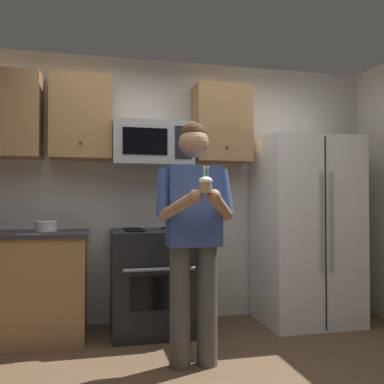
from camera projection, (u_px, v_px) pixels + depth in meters
The scene contains 9 objects.
wall_back at pixel (163, 190), 4.19m from camera, with size 4.40×0.10×2.60m, color beige.
oven_range at pixel (154, 280), 3.75m from camera, with size 0.76×0.70×0.93m.
microwave at pixel (152, 144), 3.90m from camera, with size 0.74×0.41×0.40m.
refrigerator at pixel (306, 230), 4.06m from camera, with size 0.90×0.75×1.80m.
cabinet_row_upper at pixel (90, 119), 3.82m from camera, with size 2.78×0.36×0.76m.
counter_left at pixel (0, 287), 3.48m from camera, with size 1.44×0.66×0.92m.
bowl_large_white at pixel (46, 226), 3.62m from camera, with size 0.19×0.19×0.09m.
person at pixel (194, 227), 2.97m from camera, with size 0.60×0.48×1.76m.
cupcake at pixel (206, 184), 2.66m from camera, with size 0.09×0.09×0.17m.
Camera 1 is at (-0.66, -2.39, 1.18)m, focal length 38.63 mm.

